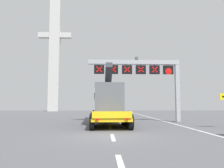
% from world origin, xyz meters
% --- Properties ---
extents(ground, '(112.00, 112.00, 0.00)m').
position_xyz_m(ground, '(0.00, 0.00, 0.00)').
color(ground, '#5B5B60').
extents(lane_markings, '(0.20, 41.64, 0.01)m').
position_xyz_m(lane_markings, '(0.23, 13.52, 0.01)').
color(lane_markings, silver).
rests_on(lane_markings, ground).
extents(edge_line_right, '(0.20, 63.00, 0.01)m').
position_xyz_m(edge_line_right, '(6.20, 12.00, 0.01)').
color(edge_line_right, silver).
rests_on(edge_line_right, ground).
extents(overhead_lane_gantry, '(9.59, 0.90, 6.65)m').
position_xyz_m(overhead_lane_gantry, '(3.97, 10.16, 5.08)').
color(overhead_lane_gantry, '#9EA0A5').
rests_on(overhead_lane_gantry, ground).
extents(heavy_haul_truck_yellow, '(3.38, 14.13, 5.30)m').
position_xyz_m(heavy_haul_truck_yellow, '(0.05, 10.44, 1.99)').
color(heavy_haul_truck_yellow, yellow).
rests_on(heavy_haul_truck_yellow, ground).
extents(bridge_pylon_distant, '(9.00, 2.00, 33.58)m').
position_xyz_m(bridge_pylon_distant, '(-13.68, 49.27, 17.18)').
color(bridge_pylon_distant, '#B7B7B2').
rests_on(bridge_pylon_distant, ground).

